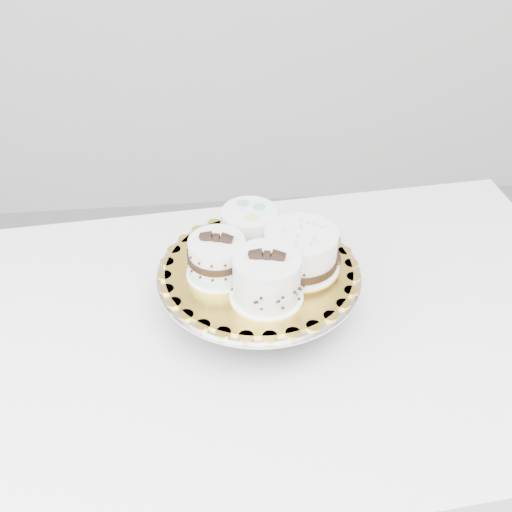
{
  "coord_description": "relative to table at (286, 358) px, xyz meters",
  "views": [
    {
      "loc": [
        -0.09,
        -0.56,
        1.53
      ],
      "look_at": [
        -0.01,
        0.25,
        0.88
      ],
      "focal_mm": 45.0,
      "sensor_mm": 36.0,
      "label": 1
    }
  ],
  "objects": [
    {
      "name": "cake_banded",
      "position": [
        -0.11,
        0.03,
        0.22
      ],
      "size": [
        0.11,
        0.11,
        0.08
      ],
      "rotation": [
        0.0,
        0.0,
        -0.28
      ],
      "color": "white",
      "rests_on": "cake_board"
    },
    {
      "name": "cake_dots",
      "position": [
        -0.06,
        0.1,
        0.22
      ],
      "size": [
        0.12,
        0.12,
        0.07
      ],
      "rotation": [
        0.0,
        0.0,
        0.24
      ],
      "color": "white",
      "rests_on": "cake_board"
    },
    {
      "name": "cake_stand",
      "position": [
        -0.05,
        0.03,
        0.15
      ],
      "size": [
        0.34,
        0.34,
        0.09
      ],
      "color": "gray",
      "rests_on": "table"
    },
    {
      "name": "table",
      "position": [
        0.0,
        0.0,
        0.0
      ],
      "size": [
        1.19,
        0.84,
        0.75
      ],
      "rotation": [
        0.0,
        0.0,
        0.08
      ],
      "color": "white",
      "rests_on": "floor"
    },
    {
      "name": "cake_ribbon",
      "position": [
        0.02,
        0.03,
        0.22
      ],
      "size": [
        0.14,
        0.13,
        0.07
      ],
      "rotation": [
        0.0,
        0.0,
        -0.0
      ],
      "color": "white",
      "rests_on": "cake_board"
    },
    {
      "name": "cake_swirl",
      "position": [
        -0.04,
        -0.04,
        0.22
      ],
      "size": [
        0.12,
        0.12,
        0.09
      ],
      "rotation": [
        0.0,
        0.0,
        -0.2
      ],
      "color": "white",
      "rests_on": "cake_board"
    },
    {
      "name": "cake_board",
      "position": [
        -0.05,
        0.03,
        0.18
      ],
      "size": [
        0.39,
        0.39,
        0.0
      ],
      "primitive_type": "cylinder",
      "rotation": [
        0.0,
        0.0,
        0.28
      ],
      "color": "gold",
      "rests_on": "cake_stand"
    }
  ]
}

